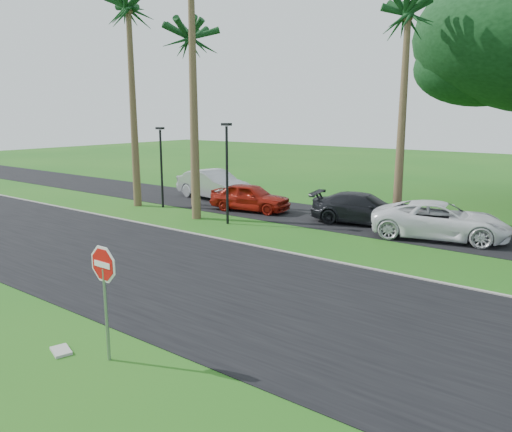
{
  "coord_description": "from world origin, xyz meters",
  "views": [
    {
      "loc": [
        8.8,
        -8.84,
        5.11
      ],
      "look_at": [
        -0.79,
        3.83,
        1.8
      ],
      "focal_mm": 35.0,
      "sensor_mm": 36.0,
      "label": 1
    }
  ],
  "objects_px": {
    "car_dark": "(363,209)",
    "car_silver": "(214,185)",
    "car_red": "(250,197)",
    "car_minivan": "(440,221)",
    "stop_sign_near": "(104,280)"
  },
  "relations": [
    {
      "from": "car_dark",
      "to": "car_silver",
      "type": "bearing_deg",
      "value": 73.32
    },
    {
      "from": "stop_sign_near",
      "to": "car_dark",
      "type": "height_order",
      "value": "stop_sign_near"
    },
    {
      "from": "stop_sign_near",
      "to": "car_red",
      "type": "relative_size",
      "value": 0.62
    },
    {
      "from": "car_red",
      "to": "stop_sign_near",
      "type": "bearing_deg",
      "value": -162.82
    },
    {
      "from": "car_dark",
      "to": "car_minivan",
      "type": "relative_size",
      "value": 0.9
    },
    {
      "from": "car_silver",
      "to": "car_red",
      "type": "height_order",
      "value": "car_silver"
    },
    {
      "from": "car_silver",
      "to": "car_minivan",
      "type": "xyz_separation_m",
      "value": [
        13.85,
        -1.54,
        -0.1
      ]
    },
    {
      "from": "stop_sign_near",
      "to": "car_minivan",
      "type": "distance_m",
      "value": 14.86
    },
    {
      "from": "stop_sign_near",
      "to": "car_dark",
      "type": "distance_m",
      "value": 15.44
    },
    {
      "from": "car_silver",
      "to": "car_minivan",
      "type": "distance_m",
      "value": 13.93
    },
    {
      "from": "car_silver",
      "to": "car_minivan",
      "type": "height_order",
      "value": "car_silver"
    },
    {
      "from": "car_red",
      "to": "car_dark",
      "type": "bearing_deg",
      "value": -93.05
    },
    {
      "from": "car_minivan",
      "to": "car_silver",
      "type": "bearing_deg",
      "value": 70.27
    },
    {
      "from": "car_red",
      "to": "car_dark",
      "type": "height_order",
      "value": "car_red"
    },
    {
      "from": "car_dark",
      "to": "car_minivan",
      "type": "distance_m",
      "value": 3.8
    }
  ]
}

